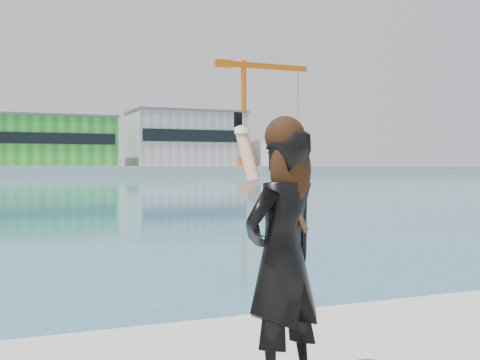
# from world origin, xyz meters

# --- Properties ---
(warehouse_green) EXTENTS (30.60, 16.36, 10.50)m
(warehouse_green) POSITION_xyz_m (8.00, 127.98, 7.26)
(warehouse_green) COLOR #228925
(warehouse_green) RESTS_ON far_quay
(warehouse_grey_right) EXTENTS (25.50, 15.35, 12.50)m
(warehouse_grey_right) POSITION_xyz_m (40.00, 127.98, 8.26)
(warehouse_grey_right) COLOR gray
(warehouse_grey_right) RESTS_ON far_quay
(ancillary_shed) EXTENTS (12.00, 10.00, 6.00)m
(ancillary_shed) POSITION_xyz_m (62.00, 126.00, 5.00)
(ancillary_shed) COLOR silver
(ancillary_shed) RESTS_ON far_quay
(dock_crane) EXTENTS (23.00, 4.00, 24.00)m
(dock_crane) POSITION_xyz_m (53.20, 122.00, 15.07)
(dock_crane) COLOR orange
(dock_crane) RESTS_ON far_quay
(flagpole_right) EXTENTS (1.28, 0.16, 8.00)m
(flagpole_right) POSITION_xyz_m (22.09, 121.00, 6.54)
(flagpole_right) COLOR silver
(flagpole_right) RESTS_ON far_quay
(buoy_near) EXTENTS (0.50, 0.50, 0.50)m
(buoy_near) POSITION_xyz_m (35.50, 63.73, 0.00)
(buoy_near) COLOR yellow
(buoy_near) RESTS_ON ground
(woman) EXTENTS (0.72, 0.60, 1.78)m
(woman) POSITION_xyz_m (-0.20, -0.87, 1.70)
(woman) COLOR black
(woman) RESTS_ON near_quay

